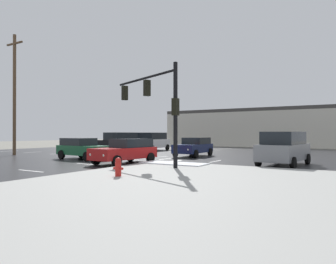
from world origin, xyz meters
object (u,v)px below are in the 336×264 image
at_px(sedan_navy, 194,146).
at_px(traffic_signal_mast, 156,99).
at_px(sedan_red, 126,151).
at_px(utility_pole_mid, 14,92).
at_px(suv_black, 121,142).
at_px(suv_white, 153,141).
at_px(suv_grey, 284,148).
at_px(fire_hydrant, 118,167).
at_px(sedan_green, 82,148).

bearing_deg(sedan_navy, traffic_signal_mast, 10.43).
bearing_deg(sedan_red, utility_pole_mid, -89.02).
bearing_deg(suv_black, sedan_navy, -96.61).
bearing_deg(suv_white, suv_black, 165.66).
xyz_separation_m(traffic_signal_mast, suv_grey, (6.04, 4.87, -2.83)).
xyz_separation_m(traffic_signal_mast, suv_white, (-9.91, 14.40, -2.83)).
height_order(traffic_signal_mast, sedan_navy, traffic_signal_mast).
bearing_deg(suv_white, sedan_red, -154.44).
bearing_deg(fire_hydrant, suv_grey, 62.77).
relative_size(fire_hydrant, sedan_navy, 0.17).
bearing_deg(sedan_red, suv_grey, 119.64).
xyz_separation_m(suv_grey, suv_white, (-15.96, 9.53, 0.00)).
xyz_separation_m(sedan_green, sedan_navy, (5.92, 6.95, 0.00)).
distance_m(suv_grey, suv_black, 17.68).
bearing_deg(suv_black, utility_pole_mid, 146.70).
bearing_deg(traffic_signal_mast, suv_black, -19.54).
relative_size(suv_white, utility_pole_mid, 0.45).
bearing_deg(sedan_green, sedan_navy, 56.31).
relative_size(suv_white, sedan_navy, 1.07).
distance_m(fire_hydrant, suv_white, 22.03).
bearing_deg(traffic_signal_mast, utility_pole_mid, 16.56).
xyz_separation_m(sedan_red, utility_pole_mid, (-13.58, 1.02, 4.79)).
bearing_deg(suv_black, suv_grey, -105.81).
xyz_separation_m(suv_black, sedan_red, (8.03, -9.15, -0.24)).
relative_size(sedan_green, sedan_red, 1.01).
bearing_deg(suv_white, sedan_navy, -127.01).
bearing_deg(sedan_green, suv_grey, 19.06).
bearing_deg(sedan_navy, suv_white, -126.93).
relative_size(traffic_signal_mast, utility_pole_mid, 0.55).
height_order(fire_hydrant, suv_grey, suv_grey).
relative_size(traffic_signal_mast, fire_hydrant, 7.45).
bearing_deg(sedan_red, sedan_green, -96.01).
distance_m(sedan_navy, utility_pole_mid, 16.78).
bearing_deg(utility_pole_mid, suv_grey, 7.63).
height_order(suv_grey, utility_pole_mid, utility_pole_mid).
height_order(sedan_navy, sedan_red, same).
height_order(traffic_signal_mast, sedan_red, traffic_signal_mast).
bearing_deg(sedan_green, sedan_red, -4.55).
bearing_deg(utility_pole_mid, traffic_signal_mast, -6.45).
bearing_deg(traffic_signal_mast, suv_white, -32.44).
bearing_deg(sedan_red, traffic_signal_mast, 78.86).
height_order(suv_white, suv_black, same).
relative_size(sedan_red, utility_pole_mid, 0.43).
distance_m(suv_grey, suv_white, 18.59).
relative_size(fire_hydrant, suv_white, 0.16).
xyz_separation_m(sedan_navy, utility_pole_mid, (-14.51, -6.93, 4.79)).
bearing_deg(fire_hydrant, suv_white, 120.13).
bearing_deg(fire_hydrant, sedan_navy, 102.83).
xyz_separation_m(sedan_green, suv_black, (-3.04, 8.15, 0.24)).
distance_m(traffic_signal_mast, sedan_navy, 9.50).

